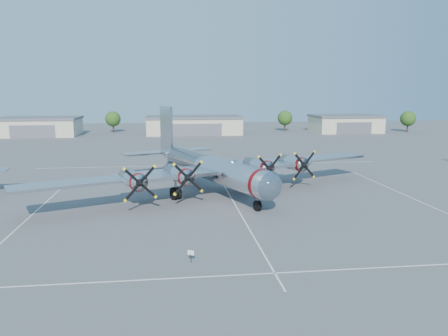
{
  "coord_description": "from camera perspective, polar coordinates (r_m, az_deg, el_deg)",
  "views": [
    {
      "loc": [
        -7.29,
        -50.96,
        12.98
      ],
      "look_at": [
        -0.5,
        3.69,
        3.2
      ],
      "focal_mm": 35.0,
      "sensor_mm": 36.0,
      "label": 1
    }
  ],
  "objects": [
    {
      "name": "ground",
      "position": [
        53.09,
        1.03,
        -4.08
      ],
      "size": [
        260.0,
        260.0,
        0.0
      ],
      "primitive_type": "plane",
      "color": "#525254",
      "rests_on": "ground"
    },
    {
      "name": "tree_east",
      "position": [
        144.14,
        7.97,
        6.49
      ],
      "size": [
        4.8,
        4.8,
        6.64
      ],
      "color": "#382619",
      "rests_on": "ground"
    },
    {
      "name": "main_bomber_b29",
      "position": [
        57.42,
        -1.99,
        -3.0
      ],
      "size": [
        56.96,
        48.92,
        10.61
      ],
      "primitive_type": null,
      "rotation": [
        0.0,
        0.0,
        0.4
      ],
      "color": "silver",
      "rests_on": "ground"
    },
    {
      "name": "tree_west",
      "position": [
        142.34,
        -14.31,
        6.23
      ],
      "size": [
        4.8,
        4.8,
        6.64
      ],
      "color": "#382619",
      "rests_on": "ground"
    },
    {
      "name": "hangar_west",
      "position": [
        138.55,
        -22.95,
        5.03
      ],
      "size": [
        22.6,
        14.6,
        5.4
      ],
      "color": "beige",
      "rests_on": "ground"
    },
    {
      "name": "hangar_east",
      "position": [
        144.33,
        15.54,
        5.62
      ],
      "size": [
        20.6,
        14.6,
        5.4
      ],
      "color": "beige",
      "rests_on": "ground"
    },
    {
      "name": "tree_far_east",
      "position": [
        151.32,
        22.9,
        5.96
      ],
      "size": [
        4.8,
        4.8,
        6.64
      ],
      "color": "#382619",
      "rests_on": "ground"
    },
    {
      "name": "hangar_center",
      "position": [
        133.52,
        -3.95,
        5.63
      ],
      "size": [
        28.6,
        14.6,
        5.4
      ],
      "color": "beige",
      "rests_on": "ground"
    },
    {
      "name": "info_placard",
      "position": [
        34.0,
        -4.35,
        -11.14
      ],
      "size": [
        0.49,
        0.25,
        0.99
      ],
      "rotation": [
        0.0,
        0.0,
        -0.43
      ],
      "color": "black",
      "rests_on": "ground"
    },
    {
      "name": "parking_lines",
      "position": [
        51.41,
        1.3,
        -4.55
      ],
      "size": [
        60.0,
        50.08,
        0.01
      ],
      "color": "silver",
      "rests_on": "ground"
    }
  ]
}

